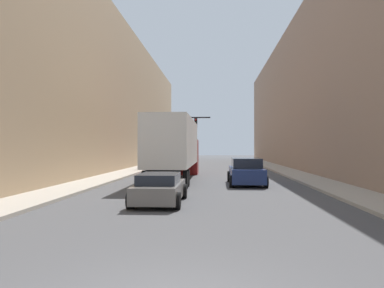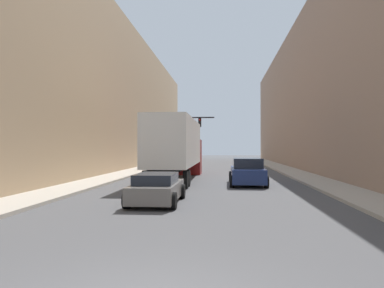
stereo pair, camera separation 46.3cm
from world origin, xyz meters
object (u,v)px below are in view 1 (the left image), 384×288
Objects in this scene: traffic_signal_gantry at (169,130)px; semi_truck at (176,146)px; sedan_car at (160,188)px; suv_car at (246,172)px.

semi_truck is at bearing -80.65° from traffic_signal_gantry.
traffic_signal_gantry is (-2.47, 22.73, 3.41)m from sedan_car.
semi_truck is at bearing 147.94° from suv_car.
semi_truck is 12.25m from traffic_signal_gantry.
traffic_signal_gantry is (-1.97, 11.98, 1.67)m from semi_truck.
suv_car is at bearing -32.06° from semi_truck.
semi_truck is 3.16× the size of sedan_car.
sedan_car is at bearing -83.79° from traffic_signal_gantry.
sedan_car is 23.12m from traffic_signal_gantry.
sedan_car is 0.71× the size of traffic_signal_gantry.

